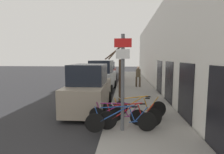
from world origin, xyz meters
The scene contains 15 objects.
ground_plane centered at (0.00, 11.20, 0.00)m, with size 80.00×80.00×0.00m, color #28282B.
sidewalk_curb centered at (2.60, 14.00, 0.07)m, with size 3.20×32.00×0.15m.
building_facade centered at (4.35, 13.92, 3.23)m, with size 0.23×32.00×6.50m.
signpost centered at (1.69, 4.24, 1.93)m, with size 0.57×0.14×3.30m.
bicycle_0 centered at (1.65, 4.10, 0.55)m, with size 2.44×0.49×0.92m.
bicycle_1 centered at (1.98, 4.45, 0.55)m, with size 2.30×0.65×0.93m.
bicycle_2 centered at (1.48, 4.79, 0.52)m, with size 2.20×0.44×0.85m.
bicycle_3 centered at (2.26, 5.31, 0.57)m, with size 2.48×0.86×0.99m.
bicycle_4 centered at (2.35, 5.83, 0.51)m, with size 2.12×0.52×0.84m.
parked_car_0 centered at (-0.06, 7.09, 1.06)m, with size 2.03×4.43×2.35m.
parked_car_1 centered at (-0.15, 12.49, 1.10)m, with size 2.24×4.29×2.45m.
parked_car_2 centered at (-0.32, 17.83, 1.02)m, with size 2.13×4.67×2.21m.
pedestrian_near centered at (2.87, 13.52, 1.18)m, with size 0.45×0.39×1.78m.
street_tree centered at (1.45, 8.10, 1.62)m, with size 1.11×1.03×3.21m.
traffic_light centered at (1.33, 19.70, 3.03)m, with size 0.20×0.30×4.50m.
Camera 1 is at (1.78, -1.62, 2.67)m, focal length 28.00 mm.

